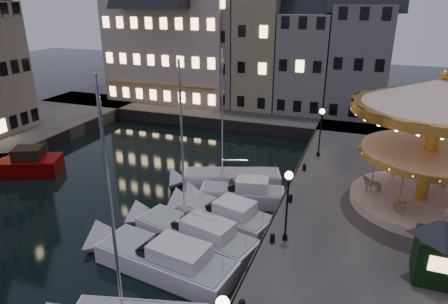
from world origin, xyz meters
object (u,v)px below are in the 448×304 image
at_px(motorboat_d, 220,215).
at_px(carousel, 436,120).
at_px(motorboat_b, 160,259).
at_px(bollard_c, 290,198).
at_px(motorboat_c, 190,233).
at_px(bollard_d, 304,167).
at_px(streetlamp_b, 288,196).
at_px(streetlamp_c, 321,126).
at_px(ticket_kiosk, 440,240).
at_px(red_fishing_boat, 15,165).
at_px(motorboat_e, 236,194).
at_px(bollard_b, 272,238).
at_px(motorboat_f, 225,179).

distance_m(motorboat_d, carousel, 14.52).
bearing_deg(motorboat_b, bollard_c, 53.82).
bearing_deg(motorboat_c, motorboat_d, 71.68).
xyz_separation_m(bollard_d, carousel, (8.01, -3.09, 5.48)).
relative_size(streetlamp_b, bollard_c, 7.32).
relative_size(streetlamp_c, ticket_kiosk, 1.15).
distance_m(streetlamp_b, streetlamp_c, 13.50).
bearing_deg(streetlamp_c, bollard_c, -93.81).
bearing_deg(red_fishing_boat, bollard_c, 1.15).
bearing_deg(bollard_c, motorboat_d, -152.96).
xyz_separation_m(motorboat_b, motorboat_e, (1.51, 8.69, -0.01)).
xyz_separation_m(bollard_c, motorboat_d, (-4.19, -2.14, -0.96)).
height_order(motorboat_b, motorboat_e, same).
xyz_separation_m(motorboat_b, motorboat_c, (0.54, 2.85, 0.03)).
distance_m(bollard_c, carousel, 10.00).
relative_size(bollard_c, bollard_d, 1.00).
bearing_deg(motorboat_b, motorboat_d, 75.53).
bearing_deg(bollard_c, red_fishing_boat, -178.85).
relative_size(bollard_c, ticket_kiosk, 0.16).
bearing_deg(motorboat_b, carousel, 36.51).
distance_m(streetlamp_b, ticket_kiosk, 7.43).
bearing_deg(ticket_kiosk, bollard_c, 146.52).
bearing_deg(streetlamp_c, bollard_d, -99.73).
xyz_separation_m(streetlamp_b, streetlamp_c, (0.00, 13.50, 0.00)).
relative_size(streetlamp_b, streetlamp_c, 1.00).
distance_m(streetlamp_b, red_fishing_boat, 24.59).
bearing_deg(bollard_d, streetlamp_b, -86.57).
height_order(bollard_d, carousel, carousel).
distance_m(motorboat_b, motorboat_c, 2.90).
relative_size(streetlamp_c, bollard_d, 7.32).
height_order(bollard_d, ticket_kiosk, ticket_kiosk).
distance_m(bollard_c, motorboat_e, 4.34).
distance_m(bollard_c, red_fishing_boat, 23.46).
xyz_separation_m(streetlamp_b, red_fishing_boat, (-24.03, 4.03, -3.31)).
height_order(bollard_c, motorboat_d, motorboat_d).
xyz_separation_m(bollard_b, bollard_d, (0.00, 10.50, 0.00)).
bearing_deg(motorboat_c, red_fishing_boat, 166.65).
height_order(motorboat_e, motorboat_f, motorboat_f).
bearing_deg(motorboat_f, motorboat_d, -72.92).
distance_m(streetlamp_c, motorboat_f, 9.26).
bearing_deg(motorboat_b, streetlamp_c, 69.56).
xyz_separation_m(bollard_d, motorboat_e, (-4.10, -4.49, -0.96)).
xyz_separation_m(bollard_c, motorboat_e, (-4.10, 1.01, -0.96)).
relative_size(streetlamp_b, motorboat_b, 0.46).
bearing_deg(red_fishing_boat, motorboat_f, 12.35).
bearing_deg(bollard_c, streetlamp_c, 86.19).
height_order(streetlamp_c, motorboat_e, streetlamp_c).
bearing_deg(motorboat_e, motorboat_d, -91.48).
distance_m(motorboat_b, ticket_kiosk, 14.08).
bearing_deg(motorboat_d, motorboat_b, -104.47).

